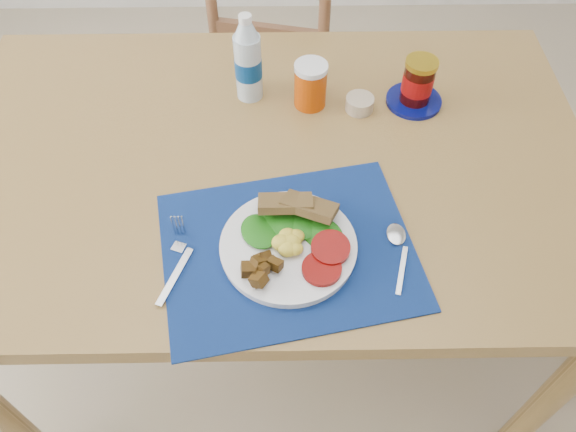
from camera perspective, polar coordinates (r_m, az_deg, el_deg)
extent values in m
plane|color=tan|center=(1.74, -1.34, -16.28)|extent=(4.00, 4.00, 0.00)
cube|color=brown|center=(1.23, -1.99, 5.56)|extent=(1.40, 0.90, 0.04)
cylinder|color=brown|center=(1.47, 25.24, -16.21)|extent=(0.06, 0.06, 0.71)
cylinder|color=brown|center=(1.89, -21.49, 5.69)|extent=(0.06, 0.06, 0.71)
cylinder|color=brown|center=(1.87, 18.57, 6.24)|extent=(0.06, 0.06, 0.71)
cube|color=brown|center=(2.01, -0.73, 14.49)|extent=(0.46, 0.45, 0.04)
cylinder|color=brown|center=(2.23, 4.40, 12.05)|extent=(0.03, 0.03, 0.38)
cylinder|color=brown|center=(2.28, -3.94, 13.16)|extent=(0.03, 0.03, 0.38)
cylinder|color=brown|center=(2.01, 2.97, 6.52)|extent=(0.03, 0.03, 0.38)
cylinder|color=brown|center=(2.06, -6.10, 7.85)|extent=(0.03, 0.03, 0.38)
cylinder|color=brown|center=(1.87, 24.48, -4.87)|extent=(0.03, 0.03, 0.37)
cube|color=black|center=(1.05, 0.03, -3.47)|extent=(0.52, 0.44, 0.00)
cylinder|color=silver|center=(1.04, 0.03, -3.15)|extent=(0.25, 0.25, 0.02)
ellipsoid|color=yellow|center=(1.02, 0.29, -2.64)|extent=(0.06, 0.05, 0.03)
cylinder|color=#8C0605|center=(1.01, 3.89, -4.41)|extent=(0.07, 0.07, 0.01)
ellipsoid|color=#0A4008|center=(1.05, 0.49, -1.10)|extent=(0.13, 0.08, 0.01)
cube|color=olive|center=(1.06, 0.94, 1.14)|extent=(0.11, 0.08, 0.04)
cube|color=#B2B5BA|center=(1.03, -11.41, -6.03)|extent=(0.06, 0.12, 0.00)
cube|color=#B2B5BA|center=(1.08, -10.93, -2.21)|extent=(0.04, 0.07, 0.00)
cube|color=#B2B5BA|center=(1.04, 11.48, -5.43)|extent=(0.04, 0.10, 0.00)
ellipsoid|color=#B2B5BA|center=(1.09, 10.90, -1.89)|extent=(0.04, 0.05, 0.00)
cylinder|color=#ADBFCC|center=(1.31, -4.05, 14.82)|extent=(0.06, 0.06, 0.16)
cylinder|color=navy|center=(1.31, -4.05, 14.82)|extent=(0.06, 0.06, 0.05)
cone|color=#ADBFCC|center=(1.25, -4.31, 18.36)|extent=(0.06, 0.06, 0.04)
cylinder|color=white|center=(1.24, -4.39, 19.39)|extent=(0.03, 0.03, 0.02)
cylinder|color=#AD3B04|center=(1.30, 2.29, 13.07)|extent=(0.07, 0.07, 0.10)
cylinder|color=tan|center=(1.32, 7.28, 11.26)|extent=(0.06, 0.06, 0.03)
cylinder|color=#050B54|center=(1.36, 12.64, 11.37)|extent=(0.13, 0.13, 0.01)
cylinder|color=black|center=(1.33, 13.04, 13.06)|extent=(0.07, 0.07, 0.09)
cylinder|color=maroon|center=(1.33, 13.04, 13.07)|extent=(0.07, 0.07, 0.04)
cylinder|color=#AE8C1D|center=(1.30, 13.47, 14.86)|extent=(0.07, 0.07, 0.01)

